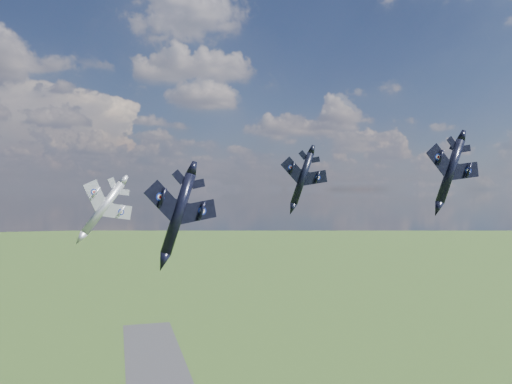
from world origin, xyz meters
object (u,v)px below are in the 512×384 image
object	(u,v)px
jet_high_navy	(302,178)
jet_lead_navy	(178,213)
jet_left_silver	(103,208)
jet_right_navy	(450,171)

from	to	relation	value
jet_high_navy	jet_lead_navy	bearing A→B (deg)	-132.63
jet_left_silver	jet_right_navy	bearing A→B (deg)	-47.63
jet_high_navy	jet_left_silver	xyz separation A→B (m)	(-39.29, -12.53, -5.28)
jet_high_navy	jet_left_silver	size ratio (longest dim) A/B	1.12
jet_lead_navy	jet_left_silver	world-z (taller)	jet_left_silver
jet_high_navy	jet_left_silver	world-z (taller)	jet_high_navy
jet_lead_navy	jet_high_navy	world-z (taller)	jet_high_navy
jet_right_navy	jet_high_navy	size ratio (longest dim) A/B	0.81
jet_lead_navy	jet_left_silver	xyz separation A→B (m)	(-10.46, 14.27, 0.36)
jet_high_navy	jet_left_silver	bearing A→B (deg)	-157.84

